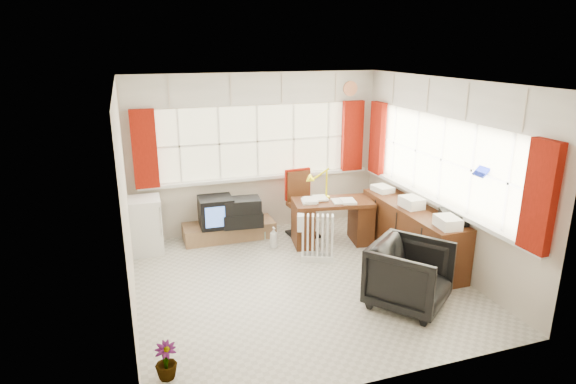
# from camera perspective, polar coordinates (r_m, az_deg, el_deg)

# --- Properties ---
(ground) EXTENTS (4.00, 4.00, 0.00)m
(ground) POSITION_cam_1_polar(r_m,az_deg,el_deg) (6.25, 1.41, -10.56)
(ground) COLOR beige
(ground) RESTS_ON ground
(room_walls) EXTENTS (4.00, 4.00, 4.00)m
(room_walls) POSITION_cam_1_polar(r_m,az_deg,el_deg) (5.71, 1.52, 2.90)
(room_walls) COLOR beige
(room_walls) RESTS_ON ground
(window_back) EXTENTS (3.70, 0.12, 3.60)m
(window_back) POSITION_cam_1_polar(r_m,az_deg,el_deg) (7.64, -3.52, 2.25)
(window_back) COLOR #FFF8C9
(window_back) RESTS_ON room_walls
(window_right) EXTENTS (0.12, 3.70, 3.60)m
(window_right) POSITION_cam_1_polar(r_m,az_deg,el_deg) (6.75, 17.17, -0.51)
(window_right) COLOR #FFF8C9
(window_right) RESTS_ON room_walls
(curtains) EXTENTS (3.83, 3.83, 1.15)m
(curtains) POSITION_cam_1_polar(r_m,az_deg,el_deg) (6.89, 6.12, 4.91)
(curtains) COLOR maroon
(curtains) RESTS_ON room_walls
(overhead_cabinets) EXTENTS (3.98, 3.98, 0.48)m
(overhead_cabinets) POSITION_cam_1_polar(r_m,az_deg,el_deg) (6.85, 6.57, 11.55)
(overhead_cabinets) COLOR silver
(overhead_cabinets) RESTS_ON room_walls
(desk) EXTENTS (1.25, 0.76, 0.71)m
(desk) POSITION_cam_1_polar(r_m,az_deg,el_deg) (7.28, 5.27, -3.25)
(desk) COLOR #4B2611
(desk) RESTS_ON ground
(desk_lamp) EXTENTS (0.19, 0.17, 0.46)m
(desk_lamp) POSITION_cam_1_polar(r_m,az_deg,el_deg) (7.22, 4.60, 1.77)
(desk_lamp) COLOR #FFF90A
(desk_lamp) RESTS_ON desk
(task_chair) EXTENTS (0.47, 0.50, 1.04)m
(task_chair) POSITION_cam_1_polar(r_m,az_deg,el_deg) (7.57, 1.45, -0.98)
(task_chair) COLOR black
(task_chair) RESTS_ON ground
(office_chair) EXTENTS (1.16, 1.16, 0.76)m
(office_chair) POSITION_cam_1_polar(r_m,az_deg,el_deg) (5.73, 14.20, -9.53)
(office_chair) COLOR black
(office_chair) RESTS_ON ground
(radiator) EXTENTS (0.48, 0.33, 0.67)m
(radiator) POSITION_cam_1_polar(r_m,az_deg,el_deg) (6.71, 3.50, -5.95)
(radiator) COLOR white
(radiator) RESTS_ON ground
(credenza) EXTENTS (0.50, 2.00, 0.85)m
(credenza) POSITION_cam_1_polar(r_m,az_deg,el_deg) (6.97, 14.38, -4.58)
(credenza) COLOR #4B2611
(credenza) RESTS_ON ground
(file_tray) EXTENTS (0.43, 0.48, 0.13)m
(file_tray) POSITION_cam_1_polar(r_m,az_deg,el_deg) (6.44, 19.04, -2.78)
(file_tray) COLOR black
(file_tray) RESTS_ON credenza
(tv_bench) EXTENTS (1.40, 0.50, 0.25)m
(tv_bench) POSITION_cam_1_polar(r_m,az_deg,el_deg) (7.57, -6.99, -4.53)
(tv_bench) COLOR #946E4A
(tv_bench) RESTS_ON ground
(crt_tv) EXTENTS (0.51, 0.48, 0.45)m
(crt_tv) POSITION_cam_1_polar(r_m,az_deg,el_deg) (7.35, -8.53, -2.35)
(crt_tv) COLOR black
(crt_tv) RESTS_ON tv_bench
(hifi_stack) EXTENTS (0.63, 0.43, 0.43)m
(hifi_stack) POSITION_cam_1_polar(r_m,az_deg,el_deg) (7.33, -5.46, -2.44)
(hifi_stack) COLOR black
(hifi_stack) RESTS_ON tv_bench
(mini_fridge) EXTENTS (0.49, 0.50, 0.81)m
(mini_fridge) POSITION_cam_1_polar(r_m,az_deg,el_deg) (7.22, -16.61, -3.83)
(mini_fridge) COLOR white
(mini_fridge) RESTS_ON ground
(spray_bottle_a) EXTENTS (0.13, 0.13, 0.32)m
(spray_bottle_a) POSITION_cam_1_polar(r_m,az_deg,el_deg) (7.16, -1.71, -5.40)
(spray_bottle_a) COLOR silver
(spray_bottle_a) RESTS_ON ground
(spray_bottle_b) EXTENTS (0.10, 0.11, 0.19)m
(spray_bottle_b) POSITION_cam_1_polar(r_m,az_deg,el_deg) (7.50, -3.02, -4.87)
(spray_bottle_b) COLOR #83C4BB
(spray_bottle_b) RESTS_ON ground
(flower_vase) EXTENTS (0.21, 0.21, 0.35)m
(flower_vase) POSITION_cam_1_polar(r_m,az_deg,el_deg) (4.71, -14.27, -18.85)
(flower_vase) COLOR black
(flower_vase) RESTS_ON ground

